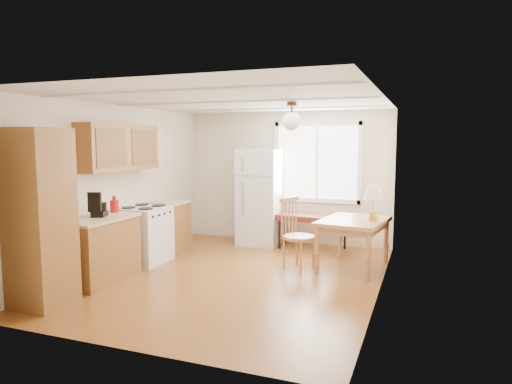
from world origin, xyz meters
The scene contains 11 objects.
room_shell centered at (0.00, 0.00, 1.25)m, with size 4.60×5.60×2.62m.
kitchen_run centered at (-1.72, -0.63, 0.84)m, with size 0.65×3.40×2.20m.
window_unit centered at (0.60, 2.47, 1.55)m, with size 1.64×0.05×1.51m.
pendant_light centered at (0.70, 0.40, 2.24)m, with size 0.26×0.26×0.40m.
refrigerator centered at (-0.41, 2.12, 0.90)m, with size 0.77×0.78×1.80m.
bench centered at (0.62, 2.06, 0.55)m, with size 1.38×0.63×0.62m.
dining_table centered at (1.50, 1.09, 0.65)m, with size 1.07×1.32×0.75m.
chair centered at (0.64, 0.76, 0.62)m, with size 0.53×0.52×1.08m.
table_lamp centered at (1.78, 1.10, 1.14)m, with size 0.31×0.31×0.53m.
coffee_maker centered at (-1.72, -0.81, 1.03)m, with size 0.24×0.28×0.35m.
kettle centered at (-1.77, -0.40, 1.00)m, with size 0.13×0.13×0.25m.
Camera 1 is at (2.52, -5.89, 1.95)m, focal length 32.00 mm.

